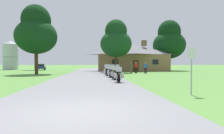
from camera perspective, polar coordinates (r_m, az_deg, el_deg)
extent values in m
plane|color=#56893D|center=(25.57, -6.64, -2.25)|extent=(500.00, 500.00, 0.00)
cube|color=slate|center=(23.57, -6.72, -2.44)|extent=(6.40, 80.00, 0.06)
cylinder|color=black|center=(15.26, 1.65, -2.94)|extent=(0.15, 0.65, 0.64)
cylinder|color=black|center=(13.83, 2.07, -3.34)|extent=(0.19, 0.65, 0.64)
cube|color=silver|center=(14.52, 1.85, -2.90)|extent=(0.29, 0.57, 0.30)
ellipsoid|color=#195B33|center=(14.76, 1.78, -1.09)|extent=(0.33, 0.54, 0.26)
cube|color=black|center=(14.30, 1.91, -1.52)|extent=(0.31, 0.54, 0.10)
cylinder|color=silver|center=(15.19, 1.66, -0.32)|extent=(0.66, 0.07, 0.03)
cylinder|color=silver|center=(15.24, 1.65, -1.59)|extent=(0.07, 0.24, 0.73)
cube|color=#B2BCC6|center=(15.29, 1.63, 0.21)|extent=(0.33, 0.13, 0.27)
sphere|color=silver|center=(15.20, 1.66, -0.85)|extent=(0.11, 0.11, 0.11)
cube|color=#B7B7BC|center=(13.75, 2.09, -0.70)|extent=(0.42, 0.38, 0.32)
cube|color=red|center=(13.60, 2.14, -2.47)|extent=(0.14, 0.04, 0.06)
cylinder|color=silver|center=(14.17, 2.53, -3.65)|extent=(0.10, 0.55, 0.07)
cube|color=#B7B7BC|center=(13.85, 0.98, -2.59)|extent=(0.22, 0.41, 0.36)
cube|color=#B7B7BC|center=(13.89, 3.12, -2.58)|extent=(0.22, 0.41, 0.36)
cylinder|color=black|center=(17.75, 0.27, -2.40)|extent=(0.13, 0.64, 0.64)
cylinder|color=black|center=(16.32, 0.92, -2.69)|extent=(0.17, 0.64, 0.64)
cube|color=silver|center=(17.01, 0.59, -2.34)|extent=(0.27, 0.57, 0.30)
ellipsoid|color=gold|center=(17.25, 0.47, -0.80)|extent=(0.31, 0.53, 0.26)
cube|color=black|center=(16.80, 0.68, -1.16)|extent=(0.29, 0.53, 0.10)
cylinder|color=silver|center=(17.68, 0.28, -0.15)|extent=(0.66, 0.05, 0.03)
cylinder|color=silver|center=(17.73, 0.27, -1.24)|extent=(0.07, 0.24, 0.73)
cube|color=#B2BCC6|center=(17.78, 0.24, 0.31)|extent=(0.32, 0.12, 0.27)
sphere|color=silver|center=(17.68, 0.28, -0.60)|extent=(0.11, 0.11, 0.11)
cube|color=#B7B7BC|center=(16.25, 0.94, -0.45)|extent=(0.41, 0.37, 0.32)
cube|color=red|center=(16.09, 1.03, -1.95)|extent=(0.14, 0.03, 0.06)
cylinder|color=silver|center=(16.67, 1.24, -2.96)|extent=(0.08, 0.55, 0.07)
cube|color=#B7B7BC|center=(16.33, -0.01, -2.06)|extent=(0.21, 0.40, 0.36)
cube|color=#B7B7BC|center=(16.40, 1.79, -2.05)|extent=(0.21, 0.40, 0.36)
cylinder|color=black|center=(20.40, -0.77, -1.97)|extent=(0.12, 0.64, 0.64)
cylinder|color=black|center=(18.97, -0.34, -2.19)|extent=(0.16, 0.64, 0.64)
cube|color=silver|center=(19.66, -0.55, -1.91)|extent=(0.27, 0.56, 0.30)
ellipsoid|color=#1E3899|center=(19.90, -0.63, -0.58)|extent=(0.31, 0.52, 0.26)
cube|color=black|center=(19.45, -0.49, -0.88)|extent=(0.29, 0.52, 0.10)
cylinder|color=silver|center=(20.33, -0.76, -0.01)|extent=(0.66, 0.04, 0.03)
cylinder|color=silver|center=(20.38, -0.77, -0.96)|extent=(0.06, 0.24, 0.73)
cube|color=#B2BCC6|center=(20.43, -0.78, 0.39)|extent=(0.32, 0.11, 0.27)
sphere|color=silver|center=(20.34, -0.76, -0.40)|extent=(0.11, 0.11, 0.11)
cube|color=#B7B7BC|center=(18.89, -0.32, -0.26)|extent=(0.40, 0.37, 0.32)
cube|color=red|center=(18.74, -0.27, -1.54)|extent=(0.14, 0.03, 0.06)
cylinder|color=silver|center=(19.30, -0.03, -2.43)|extent=(0.08, 0.55, 0.07)
cube|color=#B7B7BC|center=(18.98, -1.13, -1.64)|extent=(0.21, 0.40, 0.36)
cube|color=#B7B7BC|center=(19.04, 0.42, -1.64)|extent=(0.21, 0.40, 0.36)
cylinder|color=black|center=(22.93, -1.38, -1.65)|extent=(0.18, 0.65, 0.64)
cylinder|color=black|center=(21.49, -1.50, -1.83)|extent=(0.22, 0.65, 0.64)
cube|color=silver|center=(22.19, -1.44, -1.59)|extent=(0.32, 0.58, 0.30)
ellipsoid|color=gold|center=(22.43, -1.41, -0.41)|extent=(0.35, 0.55, 0.26)
cube|color=black|center=(21.98, -1.45, -0.67)|extent=(0.33, 0.55, 0.10)
cylinder|color=silver|center=(22.87, -1.38, 0.09)|extent=(0.66, 0.10, 0.03)
cylinder|color=silver|center=(22.92, -1.38, -0.76)|extent=(0.08, 0.24, 0.73)
cube|color=#B2BCC6|center=(22.97, -1.37, 0.45)|extent=(0.33, 0.14, 0.27)
sphere|color=silver|center=(22.87, -1.38, -0.26)|extent=(0.11, 0.11, 0.11)
cube|color=#B7B7BC|center=(21.42, -1.50, -0.12)|extent=(0.44, 0.40, 0.32)
cube|color=red|center=(21.26, -1.52, -1.25)|extent=(0.14, 0.04, 0.06)
cylinder|color=silver|center=(21.81, -1.10, -2.05)|extent=(0.13, 0.55, 0.07)
cube|color=#B7B7BC|center=(21.55, -2.18, -1.34)|extent=(0.24, 0.42, 0.36)
cube|color=#B7B7BC|center=(21.53, -0.80, -1.34)|extent=(0.24, 0.42, 0.36)
cylinder|color=black|center=(25.73, -1.91, -1.38)|extent=(0.12, 0.64, 0.64)
cylinder|color=black|center=(24.30, -1.65, -1.51)|extent=(0.16, 0.64, 0.64)
cube|color=silver|center=(24.99, -1.78, -1.31)|extent=(0.27, 0.56, 0.30)
ellipsoid|color=#B2B5BC|center=(25.24, -1.83, -0.26)|extent=(0.31, 0.52, 0.26)
cube|color=black|center=(24.78, -1.74, -0.49)|extent=(0.29, 0.52, 0.10)
cylinder|color=silver|center=(25.68, -1.91, 0.18)|extent=(0.66, 0.04, 0.03)
cylinder|color=silver|center=(25.72, -1.91, -0.57)|extent=(0.06, 0.24, 0.73)
cube|color=#B2BCC6|center=(25.77, -1.92, 0.50)|extent=(0.32, 0.11, 0.27)
sphere|color=silver|center=(25.68, -1.91, -0.13)|extent=(0.11, 0.11, 0.11)
cube|color=#B7B7BC|center=(24.23, -1.64, 0.00)|extent=(0.40, 0.36, 0.32)
cube|color=red|center=(24.07, -1.61, -1.00)|extent=(0.14, 0.03, 0.06)
cylinder|color=silver|center=(24.64, -1.39, -1.71)|extent=(0.08, 0.55, 0.07)
cube|color=#B7B7BC|center=(24.32, -2.27, -1.08)|extent=(0.20, 0.40, 0.36)
cube|color=#B7B7BC|center=(24.37, -1.05, -1.08)|extent=(0.20, 0.40, 0.36)
cube|color=brown|center=(37.93, 6.03, 1.23)|extent=(13.29, 6.21, 3.24)
pyramid|color=slate|center=(38.03, 6.04, 5.15)|extent=(14.09, 6.58, 1.97)
cube|color=brown|center=(38.71, 9.54, 7.05)|extent=(0.90, 0.90, 1.10)
cube|color=#472D19|center=(34.87, 7.08, 0.32)|extent=(1.10, 0.08, 2.10)
cube|color=black|center=(34.24, 0.99, 1.54)|extent=(1.10, 0.06, 0.90)
cube|color=black|center=(35.87, 12.89, 1.49)|extent=(1.10, 0.06, 0.90)
cylinder|color=black|center=(29.29, 7.03, -1.01)|extent=(0.14, 0.14, 0.86)
cylinder|color=black|center=(29.39, 7.32, -1.00)|extent=(0.14, 0.14, 0.86)
cube|color=#A8231E|center=(29.33, 7.18, 0.38)|extent=(0.41, 0.33, 0.56)
cylinder|color=#A8231E|center=(29.20, 6.80, 0.34)|extent=(0.09, 0.09, 0.58)
cylinder|color=#A8231E|center=(29.45, 7.55, 0.35)|extent=(0.09, 0.09, 0.58)
sphere|color=tan|center=(29.33, 7.18, 1.20)|extent=(0.21, 0.21, 0.21)
cylinder|color=black|center=(28.52, 9.80, -1.06)|extent=(0.14, 0.14, 0.86)
cylinder|color=black|center=(28.51, 10.16, -1.07)|extent=(0.14, 0.14, 0.86)
cube|color=#2D56AD|center=(28.50, 9.98, 0.36)|extent=(0.41, 0.33, 0.56)
cylinder|color=#2D56AD|center=(28.52, 9.52, 0.32)|extent=(0.09, 0.09, 0.58)
cylinder|color=#2D56AD|center=(28.48, 10.45, 0.32)|extent=(0.09, 0.09, 0.58)
sphere|color=tan|center=(28.50, 9.99, 1.21)|extent=(0.21, 0.21, 0.21)
cylinder|color=#B2AD99|center=(28.50, 9.99, 1.41)|extent=(0.22, 0.22, 0.05)
cylinder|color=#75664C|center=(30.52, 5.94, -0.93)|extent=(0.14, 0.14, 0.86)
cylinder|color=#75664C|center=(30.50, 5.61, -0.93)|extent=(0.14, 0.14, 0.86)
cube|color=#5B6638|center=(30.49, 5.78, 0.41)|extent=(0.38, 0.25, 0.56)
cylinder|color=#5B6638|center=(30.52, 6.20, 0.37)|extent=(0.09, 0.09, 0.58)
cylinder|color=#5B6638|center=(30.47, 5.35, 0.37)|extent=(0.09, 0.09, 0.58)
sphere|color=tan|center=(30.49, 5.78, 1.19)|extent=(0.21, 0.21, 0.21)
cylinder|color=#B2AD99|center=(30.49, 5.78, 1.38)|extent=(0.22, 0.22, 0.05)
cylinder|color=#9EA0A5|center=(9.31, 22.66, -1.35)|extent=(0.06, 0.06, 2.10)
cube|color=silver|center=(9.30, 22.75, 3.89)|extent=(0.36, 0.02, 0.48)
cylinder|color=#422D19|center=(30.97, 1.20, 1.34)|extent=(0.44, 0.44, 3.28)
ellipsoid|color=#143D19|center=(31.14, 1.20, 6.94)|extent=(5.10, 5.10, 4.33)
ellipsoid|color=#123716|center=(31.42, 1.20, 10.64)|extent=(3.57, 3.57, 3.82)
cylinder|color=#422D19|center=(27.87, -21.67, 1.66)|extent=(0.44, 0.44, 3.61)
ellipsoid|color=#0F3314|center=(28.11, -21.71, 8.46)|extent=(5.55, 5.55, 4.72)
ellipsoid|color=black|center=(28.49, -21.74, 12.89)|extent=(3.88, 3.88, 4.16)
cylinder|color=#422D19|center=(48.00, -21.93, 2.10)|extent=(0.44, 0.44, 4.92)
ellipsoid|color=#194C1E|center=(48.21, -21.96, 6.40)|extent=(4.17, 4.17, 3.55)
ellipsoid|color=#16441B|center=(48.40, -21.97, 8.36)|extent=(2.92, 2.92, 3.13)
cylinder|color=#422D19|center=(42.16, 16.68, 1.38)|extent=(0.44, 0.44, 3.56)
ellipsoid|color=#0F3314|center=(42.34, 16.70, 6.31)|extent=(6.79, 6.79, 5.77)
ellipsoid|color=black|center=(42.69, 16.72, 9.95)|extent=(4.75, 4.75, 5.09)
cylinder|color=#B2B7BC|center=(53.14, -28.09, 2.65)|extent=(3.47, 3.47, 6.23)
cone|color=#999EA3|center=(53.38, -28.12, 6.46)|extent=(3.54, 3.54, 0.87)
cylinder|color=gray|center=(53.14, -28.09, 2.65)|extent=(3.57, 3.57, 0.15)
cube|color=navy|center=(46.85, -20.47, -0.11)|extent=(2.58, 4.84, 0.60)
cube|color=black|center=(46.64, -20.50, 0.55)|extent=(2.13, 3.44, 0.48)
cylinder|color=black|center=(48.36, -21.32, -0.44)|extent=(0.32, 0.67, 0.64)
cylinder|color=black|center=(48.21, -19.32, -0.43)|extent=(0.32, 0.67, 0.64)
cylinder|color=black|center=(45.52, -21.70, -0.52)|extent=(0.32, 0.67, 0.64)
cylinder|color=black|center=(45.36, -19.57, -0.52)|extent=(0.32, 0.67, 0.64)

